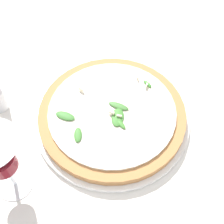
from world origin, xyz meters
The scene contains 2 objects.
ground_plane centered at (0.00, 0.00, 0.00)m, with size 6.00×6.00×0.00m, color silver.
pizza_arugula_main centered at (0.03, -0.02, 0.02)m, with size 0.33×0.33×0.05m.
Camera 1 is at (-0.00, 0.36, 0.57)m, focal length 50.00 mm.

